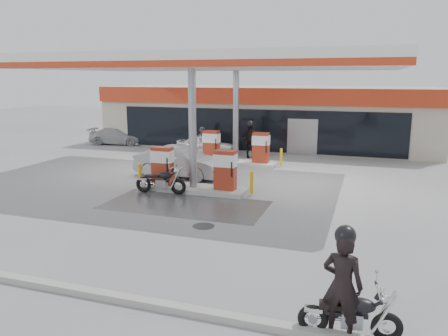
% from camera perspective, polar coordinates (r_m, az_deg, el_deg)
% --- Properties ---
extents(ground, '(90.00, 90.00, 0.00)m').
position_cam_1_polar(ground, '(16.53, -6.67, -4.64)').
color(ground, gray).
rests_on(ground, ground).
extents(wet_patch, '(6.00, 3.00, 0.00)m').
position_cam_1_polar(wet_patch, '(16.33, -5.07, -4.81)').
color(wet_patch, '#4C4C4F').
rests_on(wet_patch, ground).
extents(drain_cover, '(0.70, 0.70, 0.01)m').
position_cam_1_polar(drain_cover, '(14.03, -2.70, -7.59)').
color(drain_cover, '#38383A').
rests_on(drain_cover, ground).
extents(kerb, '(28.00, 0.25, 0.15)m').
position_cam_1_polar(kerb, '(11.01, -22.78, -13.78)').
color(kerb, gray).
rests_on(kerb, ground).
extents(store_building, '(22.00, 8.22, 4.00)m').
position_cam_1_polar(store_building, '(31.13, 5.87, 6.86)').
color(store_building, '#BEB59F').
rests_on(store_building, ground).
extents(canopy, '(16.00, 10.02, 5.51)m').
position_cam_1_polar(canopy, '(20.50, -0.93, 13.52)').
color(canopy, silver).
rests_on(canopy, ground).
extents(pump_island_near, '(5.14, 1.30, 1.78)m').
position_cam_1_polar(pump_island_near, '(18.13, -4.04, -0.80)').
color(pump_island_near, '#9E9E99').
rests_on(pump_island_near, ground).
extents(pump_island_far, '(5.14, 1.30, 1.78)m').
position_cam_1_polar(pump_island_far, '(23.67, 1.53, 2.20)').
color(pump_island_far, '#9E9E99').
rests_on(pump_island_far, ground).
extents(main_motorcycle, '(1.87, 0.71, 0.96)m').
position_cam_1_polar(main_motorcycle, '(8.64, 16.32, -18.07)').
color(main_motorcycle, black).
rests_on(main_motorcycle, ground).
extents(biker_main, '(0.81, 0.61, 2.00)m').
position_cam_1_polar(biker_main, '(8.35, 15.21, -14.62)').
color(biker_main, black).
rests_on(biker_main, ground).
extents(parked_motorcycle, '(2.17, 0.83, 1.11)m').
position_cam_1_polar(parked_motorcycle, '(17.91, -8.17, -1.76)').
color(parked_motorcycle, black).
rests_on(parked_motorcycle, ground).
extents(sedan_white, '(3.73, 1.81, 1.23)m').
position_cam_1_polar(sedan_white, '(26.55, -2.30, 3.04)').
color(sedan_white, silver).
rests_on(sedan_white, ground).
extents(attendant, '(0.74, 0.89, 1.66)m').
position_cam_1_polar(attendant, '(26.99, -2.80, 3.64)').
color(attendant, '#525256').
rests_on(attendant, ground).
extents(hatchback_silver, '(4.51, 1.95, 1.44)m').
position_cam_1_polar(hatchback_silver, '(20.72, -5.75, 0.79)').
color(hatchback_silver, '#97989E').
rests_on(hatchback_silver, ground).
extents(parked_car_left, '(4.14, 2.24, 1.14)m').
position_cam_1_polar(parked_car_left, '(31.65, -13.78, 4.05)').
color(parked_car_left, '#A5A9AD').
rests_on(parked_car_left, ground).
extents(biker_walking, '(1.29, 0.95, 2.03)m').
position_cam_1_polar(biker_walking, '(25.66, 3.42, 3.63)').
color(biker_walking, black).
rests_on(biker_walking, ground).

